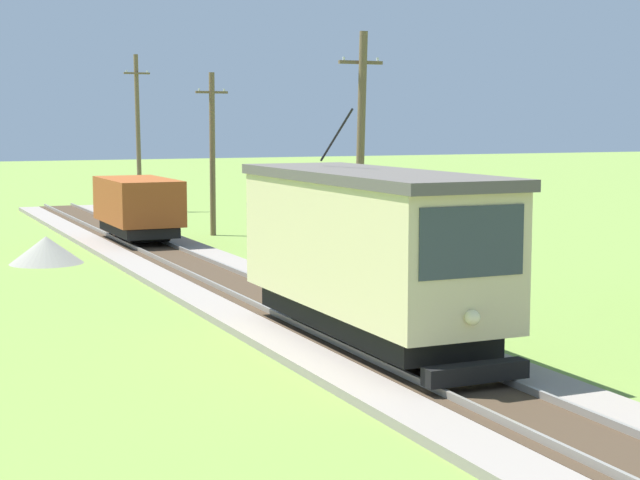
{
  "coord_description": "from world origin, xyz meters",
  "views": [
    {
      "loc": [
        -9.5,
        2.96,
        4.85
      ],
      "look_at": [
        -0.17,
        24.0,
        2.15
      ],
      "focal_mm": 57.3,
      "sensor_mm": 36.0,
      "label": 1
    }
  ],
  "objects": [
    {
      "name": "red_tram",
      "position": [
        0.0,
        21.87,
        2.19
      ],
      "size": [
        2.6,
        8.54,
        4.79
      ],
      "color": "beige",
      "rests_on": "rail_right"
    },
    {
      "name": "freight_car",
      "position": [
        0.0,
        41.76,
        1.56
      ],
      "size": [
        2.4,
        5.2,
        2.31
      ],
      "color": "#93471E",
      "rests_on": "rail_right"
    },
    {
      "name": "utility_pole_mid",
      "position": [
        3.82,
        30.06,
        3.81
      ],
      "size": [
        1.4,
        0.62,
        7.44
      ],
      "color": "brown",
      "rests_on": "ground"
    },
    {
      "name": "utility_pole_far",
      "position": [
        3.82,
        44.19,
        3.52
      ],
      "size": [
        1.4,
        0.28,
        6.86
      ],
      "color": "brown",
      "rests_on": "ground"
    },
    {
      "name": "utility_pole_distant",
      "position": [
        3.82,
        57.02,
        4.28
      ],
      "size": [
        1.4,
        0.6,
        8.36
      ],
      "color": "brown",
      "rests_on": "ground"
    },
    {
      "name": "gravel_pile",
      "position": [
        -4.06,
        38.29,
        0.47
      ],
      "size": [
        2.5,
        2.5,
        0.94
      ],
      "primitive_type": "cone",
      "color": "gray",
      "rests_on": "ground"
    }
  ]
}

